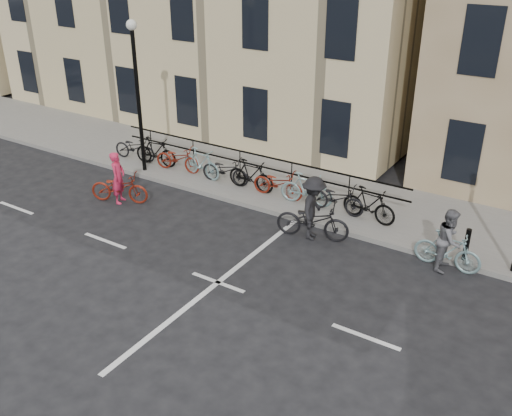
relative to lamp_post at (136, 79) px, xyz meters
The scene contains 9 objects.
ground 8.59m from the lamp_post, 34.09° to the right, with size 120.00×120.00×0.00m, color black.
sidewalk 4.52m from the lamp_post, 32.62° to the left, with size 46.00×4.00×0.15m, color slate.
building_west 9.11m from the lamp_post, 106.21° to the left, with size 20.00×10.00×10.00m, color #CDB98B.
lamp_post is the anchor object (origin of this frame).
bollard_east 11.86m from the lamp_post, ahead, with size 0.14×0.14×0.90m, color black.
parked_bikes 4.70m from the lamp_post, ahead, with size 11.45×1.23×1.05m.
cyclist_pink 3.79m from the lamp_post, 66.22° to the right, with size 2.04×1.35×1.72m.
cyclist_grey 11.50m from the lamp_post, ahead, with size 1.76×0.83×1.70m.
cyclist_dark 7.97m from the lamp_post, ahead, with size 2.24×1.36×1.89m.
Camera 1 is at (7.35, -9.71, 8.02)m, focal length 40.00 mm.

